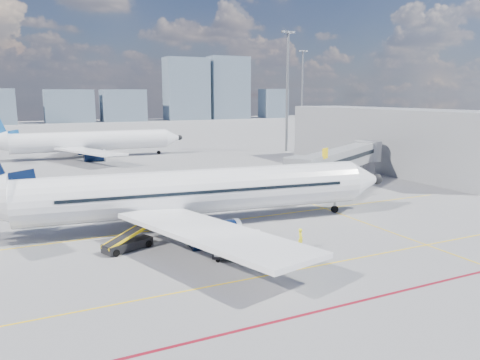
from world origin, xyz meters
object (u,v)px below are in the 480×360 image
(main_aircraft, at_px, (180,193))
(baggage_tug, at_px, (266,246))
(ramp_worker, at_px, (301,239))
(second_aircraft, at_px, (83,142))
(cargo_dolly, at_px, (237,244))
(belt_loader, at_px, (129,242))

(main_aircraft, bearing_deg, baggage_tug, -65.58)
(main_aircraft, relative_size, ramp_worker, 24.58)
(main_aircraft, relative_size, second_aircraft, 1.09)
(baggage_tug, xyz_separation_m, cargo_dolly, (-2.31, 0.36, 0.34))
(second_aircraft, height_order, cargo_dolly, second_aircraft)
(main_aircraft, relative_size, cargo_dolly, 10.52)
(cargo_dolly, bearing_deg, main_aircraft, 119.83)
(second_aircraft, height_order, ramp_worker, second_aircraft)
(second_aircraft, distance_m, cargo_dolly, 64.77)
(ramp_worker, bearing_deg, second_aircraft, 22.21)
(second_aircraft, xyz_separation_m, belt_loader, (-4.63, -58.96, -2.62))
(main_aircraft, distance_m, ramp_worker, 12.42)
(cargo_dolly, distance_m, ramp_worker, 5.46)
(second_aircraft, relative_size, baggage_tug, 15.94)
(belt_loader, distance_m, ramp_worker, 13.70)
(second_aircraft, relative_size, ramp_worker, 22.58)
(main_aircraft, distance_m, cargo_dolly, 10.32)
(belt_loader, bearing_deg, baggage_tug, -55.71)
(ramp_worker, bearing_deg, baggage_tug, 106.49)
(main_aircraft, distance_m, baggage_tug, 11.20)
(baggage_tug, distance_m, cargo_dolly, 2.37)
(cargo_dolly, height_order, ramp_worker, cargo_dolly)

